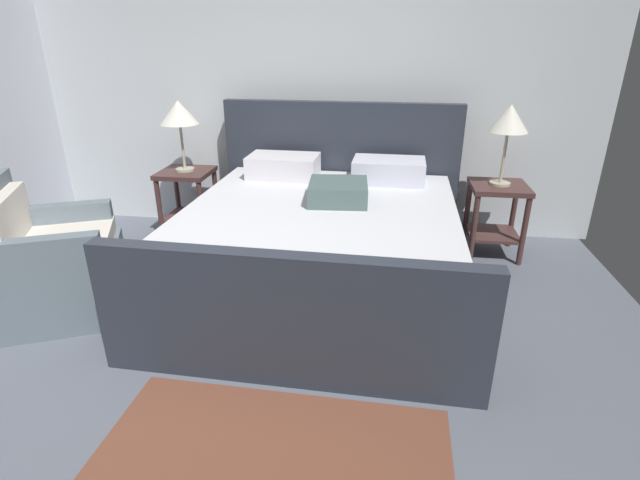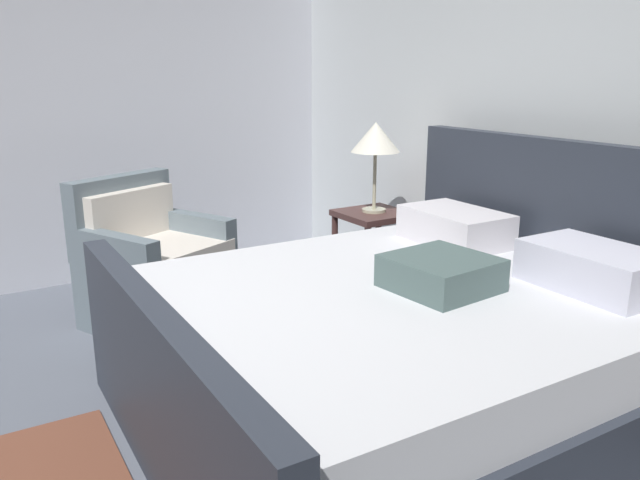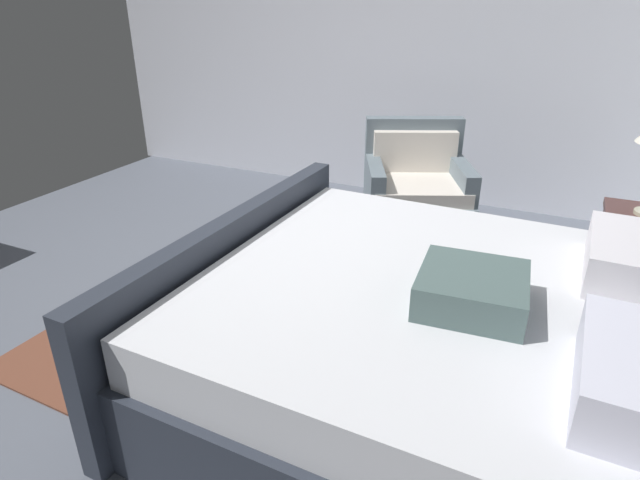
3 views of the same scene
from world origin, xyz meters
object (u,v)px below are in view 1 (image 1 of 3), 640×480
at_px(table_lamp_left, 179,114).
at_px(armchair, 50,264).
at_px(table_lamp_right, 509,121).
at_px(nightstand_right, 496,208).
at_px(nightstand_left, 188,192).
at_px(bed, 322,241).

xyz_separation_m(table_lamp_left, armchair, (-0.35, -1.43, -0.74)).
relative_size(table_lamp_right, table_lamp_left, 1.04).
bearing_deg(nightstand_right, nightstand_left, 178.50).
height_order(nightstand_left, armchair, armchair).
height_order(nightstand_left, table_lamp_left, table_lamp_left).
bearing_deg(nightstand_left, armchair, -103.61).
bearing_deg(table_lamp_right, nightstand_left, 178.50).
xyz_separation_m(bed, armchair, (-1.67, -0.61, 0.00)).
bearing_deg(armchair, nightstand_right, 24.34).
distance_m(bed, table_lamp_left, 1.73).
bearing_deg(table_lamp_left, nightstand_left, -45.00).
relative_size(nightstand_left, armchair, 0.62).
xyz_separation_m(bed, nightstand_left, (-1.33, 0.82, 0.06)).
bearing_deg(nightstand_left, table_lamp_left, 135.00).
bearing_deg(bed, armchair, -160.12).
distance_m(bed, table_lamp_right, 1.70).
height_order(bed, table_lamp_left, table_lamp_left).
height_order(table_lamp_left, armchair, table_lamp_left).
relative_size(bed, nightstand_right, 3.72).
bearing_deg(table_lamp_left, armchair, -103.61).
bearing_deg(table_lamp_right, armchair, -155.66).
xyz_separation_m(nightstand_right, nightstand_left, (-2.65, 0.07, 0.00)).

